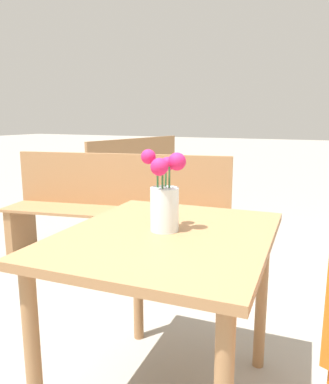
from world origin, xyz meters
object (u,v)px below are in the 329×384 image
at_px(flower_vase, 165,200).
at_px(bench_middle, 132,166).
at_px(table_front, 167,261).
at_px(bench_near, 117,206).

bearing_deg(flower_vase, bench_middle, 122.44).
xyz_separation_m(table_front, bench_near, (-0.95, 1.14, -0.13)).
bearing_deg(bench_middle, bench_near, -62.13).
height_order(table_front, bench_near, bench_near).
relative_size(table_front, flower_vase, 3.14).
bearing_deg(table_front, flower_vase, 134.77).
relative_size(bench_near, bench_middle, 0.90).
height_order(table_front, bench_middle, bench_middle).
bearing_deg(flower_vase, table_front, -45.23).
xyz_separation_m(flower_vase, bench_middle, (-2.05, 3.22, -0.35)).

